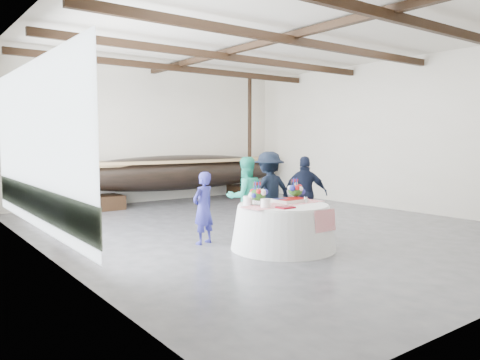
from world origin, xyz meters
TOP-DOWN VIEW (x-y plane):
  - floor at (0.00, 0.00)m, footprint 10.00×12.00m
  - wall_back at (0.00, 6.00)m, footprint 10.00×0.02m
  - wall_left at (-5.00, 0.00)m, footprint 0.02×12.00m
  - wall_right at (5.00, 0.00)m, footprint 0.02×12.00m
  - ceiling at (0.00, 0.00)m, footprint 10.00×12.00m
  - pavilion_structure at (0.00, 0.86)m, footprint 9.80×11.76m
  - open_bay at (-4.95, 1.00)m, footprint 0.03×7.00m
  - longboat_display at (0.60, 5.08)m, footprint 8.49×1.70m
  - banquet_table at (-1.15, -1.95)m, footprint 2.03×2.03m
  - tabletop_items at (-1.14, -1.79)m, footprint 1.92×0.96m
  - guest_woman_blue at (-2.17, -0.67)m, footprint 0.61×0.49m
  - guest_woman_teal at (-1.10, -0.68)m, footprint 0.97×0.83m
  - guest_man_left at (-0.22, -0.43)m, footprint 1.24×0.78m
  - guest_man_right at (0.44, -0.94)m, footprint 1.05×0.97m

SIDE VIEW (x-z plane):
  - floor at x=0.00m, z-range -0.01..0.01m
  - banquet_table at x=-1.15m, z-range 0.00..0.87m
  - guest_woman_blue at x=-2.17m, z-range 0.00..1.47m
  - guest_man_right at x=0.44m, z-range 0.00..1.73m
  - guest_woman_teal at x=-1.10m, z-range 0.00..1.74m
  - guest_man_left at x=-0.22m, z-range 0.00..1.84m
  - tabletop_items at x=-1.14m, z-range 0.82..1.22m
  - longboat_display at x=0.60m, z-range 0.22..1.81m
  - open_bay at x=-4.95m, z-range 0.23..3.43m
  - wall_back at x=0.00m, z-range 0.00..4.50m
  - wall_left at x=-5.00m, z-range 0.00..4.50m
  - wall_right at x=5.00m, z-range 0.00..4.50m
  - pavilion_structure at x=0.00m, z-range 1.75..6.25m
  - ceiling at x=0.00m, z-range 4.50..4.50m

